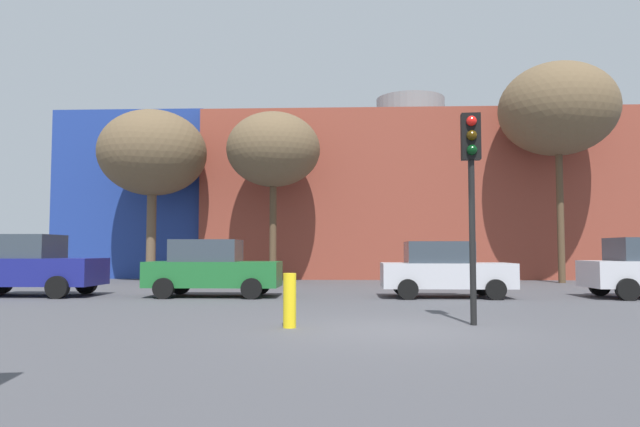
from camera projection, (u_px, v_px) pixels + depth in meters
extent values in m
plane|color=#47474C|center=(394.00, 330.00, 10.44)|extent=(200.00, 200.00, 0.00)
cube|color=brown|center=(411.00, 203.00, 34.39)|extent=(22.03, 12.60, 8.38)
cube|color=navy|center=(161.00, 202.00, 35.03)|extent=(7.75, 11.34, 8.56)
cylinder|color=slate|center=(410.00, 116.00, 34.72)|extent=(4.00, 4.00, 2.00)
cube|color=navy|center=(28.00, 272.00, 18.23)|extent=(4.40, 1.89, 0.84)
cube|color=#333D47|center=(21.00, 246.00, 18.29)|extent=(2.20, 1.68, 0.73)
cylinder|color=black|center=(86.00, 284.00, 19.10)|extent=(0.67, 0.23, 0.67)
cylinder|color=black|center=(57.00, 287.00, 17.18)|extent=(0.67, 0.23, 0.67)
cylinder|color=black|center=(2.00, 283.00, 19.22)|extent=(0.67, 0.23, 0.67)
cube|color=#1E662D|center=(214.00, 274.00, 17.98)|extent=(4.03, 1.73, 0.77)
cube|color=#333D47|center=(207.00, 251.00, 18.03)|extent=(2.02, 1.54, 0.67)
cylinder|color=black|center=(260.00, 285.00, 18.78)|extent=(0.61, 0.21, 0.61)
cylinder|color=black|center=(251.00, 289.00, 17.02)|extent=(0.61, 0.21, 0.61)
cylinder|color=black|center=(180.00, 285.00, 18.89)|extent=(0.61, 0.21, 0.61)
cylinder|color=black|center=(163.00, 288.00, 17.12)|extent=(0.61, 0.21, 0.61)
cube|color=silver|center=(446.00, 275.00, 17.67)|extent=(3.89, 1.67, 0.74)
cube|color=#333D47|center=(438.00, 252.00, 17.73)|extent=(1.95, 1.48, 0.65)
cylinder|color=black|center=(482.00, 286.00, 18.45)|extent=(0.59, 0.20, 0.59)
cylinder|color=black|center=(496.00, 290.00, 16.75)|extent=(0.59, 0.20, 0.59)
cylinder|color=black|center=(402.00, 286.00, 18.56)|extent=(0.59, 0.20, 0.59)
cylinder|color=black|center=(408.00, 289.00, 16.85)|extent=(0.59, 0.20, 0.59)
cylinder|color=black|center=(600.00, 286.00, 18.35)|extent=(0.63, 0.22, 0.63)
cylinder|color=black|center=(627.00, 289.00, 16.54)|extent=(0.63, 0.22, 0.63)
cylinder|color=black|center=(472.00, 242.00, 11.23)|extent=(0.12, 0.12, 3.17)
cube|color=black|center=(471.00, 137.00, 11.36)|extent=(0.37, 0.26, 0.90)
sphere|color=red|center=(472.00, 121.00, 11.24)|extent=(0.20, 0.20, 0.20)
sphere|color=#3C2905|center=(472.00, 135.00, 11.22)|extent=(0.20, 0.20, 0.20)
sphere|color=black|center=(472.00, 150.00, 11.20)|extent=(0.20, 0.20, 0.20)
cylinder|color=brown|center=(560.00, 211.00, 25.65)|extent=(0.30, 0.30, 6.25)
ellipsoid|color=brown|center=(558.00, 109.00, 25.94)|extent=(5.13, 5.13, 4.10)
cylinder|color=brown|center=(151.00, 232.00, 26.77)|extent=(0.43, 0.43, 4.55)
ellipsoid|color=brown|center=(153.00, 153.00, 27.00)|extent=(4.93, 4.93, 3.94)
cylinder|color=brown|center=(273.00, 228.00, 25.98)|extent=(0.31, 0.31, 4.77)
ellipsoid|color=brown|center=(273.00, 150.00, 26.21)|extent=(4.18, 4.18, 3.35)
cylinder|color=yellow|center=(290.00, 300.00, 10.78)|extent=(0.24, 0.24, 1.00)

